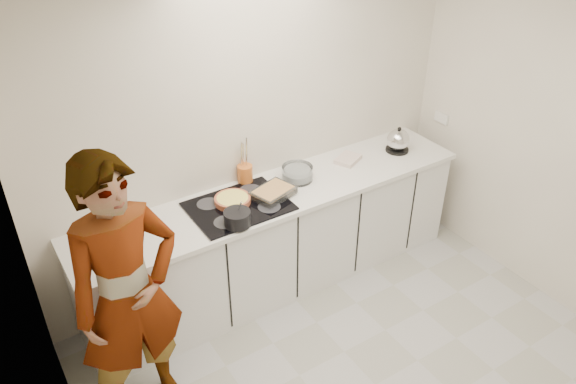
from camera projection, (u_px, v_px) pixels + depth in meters
ceiling at (424, 2)px, 2.51m from camera, size 3.60×3.20×0.00m
wall_back at (255, 131)px, 4.34m from camera, size 3.60×0.00×2.60m
wall_left at (75, 372)px, 2.39m from camera, size 0.00×3.20×2.60m
base_cabinets at (278, 241)px, 4.58m from camera, size 3.20×0.58×0.87m
countertop at (277, 194)px, 4.34m from camera, size 3.24×0.64×0.04m
hob at (239, 206)px, 4.15m from camera, size 0.72×0.54×0.01m
tart_dish at (233, 200)px, 4.16m from camera, size 0.31×0.31×0.04m
saucepan at (237, 218)px, 3.91m from camera, size 0.23×0.23×0.18m
baking_dish at (273, 192)px, 4.23m from camera, size 0.36×0.31×0.06m
mixing_bowl at (297, 174)px, 4.46m from camera, size 0.33×0.33×0.12m
tea_towel at (348, 159)px, 4.73m from camera, size 0.27×0.24×0.04m
kettle at (398, 141)px, 4.84m from camera, size 0.22×0.22×0.23m
utensil_crock at (245, 174)px, 4.41m from camera, size 0.13×0.13×0.15m
cook at (128, 297)px, 3.30m from camera, size 0.74×0.53×1.88m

